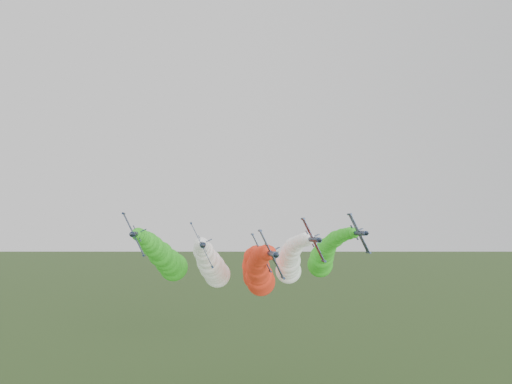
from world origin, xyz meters
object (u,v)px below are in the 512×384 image
(jet_inner_right, at_px, (290,261))
(jet_outer_left, at_px, (164,258))
(jet_outer_right, at_px, (324,256))
(jet_inner_left, at_px, (212,265))
(jet_lead, at_px, (260,273))
(jet_trail, at_px, (254,269))

(jet_inner_right, xyz_separation_m, jet_outer_left, (-31.05, 5.73, 0.78))
(jet_inner_right, distance_m, jet_outer_right, 14.04)
(jet_inner_right, bearing_deg, jet_inner_left, 178.93)
(jet_outer_left, bearing_deg, jet_lead, -29.22)
(jet_lead, relative_size, jet_inner_right, 1.00)
(jet_outer_left, xyz_separation_m, jet_trail, (23.90, 8.19, -3.77))
(jet_trail, bearing_deg, jet_outer_right, -16.31)
(jet_outer_right, bearing_deg, jet_lead, -141.74)
(jet_outer_right, xyz_separation_m, jet_trail, (-18.25, 5.34, -3.80))
(jet_inner_right, relative_size, jet_outer_right, 1.00)
(jet_outer_left, distance_m, jet_outer_right, 42.24)
(jet_inner_right, height_order, jet_outer_right, jet_outer_right)
(jet_outer_right, distance_m, jet_trail, 19.39)
(jet_inner_right, distance_m, jet_outer_left, 31.59)
(jet_lead, bearing_deg, jet_inner_right, 39.00)
(jet_trail, bearing_deg, jet_lead, -93.71)
(jet_inner_left, height_order, jet_outer_right, jet_outer_right)
(jet_outer_left, bearing_deg, jet_outer_right, 3.86)
(jet_lead, relative_size, jet_trail, 1.00)
(jet_lead, height_order, jet_inner_left, jet_inner_left)
(jet_lead, height_order, jet_trail, jet_lead)
(jet_lead, height_order, jet_inner_right, jet_inner_right)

